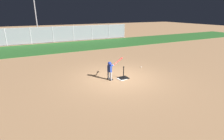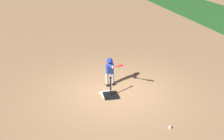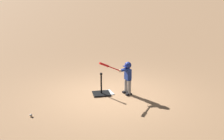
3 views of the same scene
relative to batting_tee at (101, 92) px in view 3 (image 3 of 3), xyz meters
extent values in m
plane|color=#AD7F56|center=(-0.23, 0.20, -0.07)|extent=(90.00, 90.00, 0.00)
cube|color=white|center=(-0.14, -0.07, -0.06)|extent=(0.50, 0.50, 0.02)
cube|color=black|center=(0.00, 0.00, -0.05)|extent=(0.52, 0.46, 0.04)
cylinder|color=black|center=(0.00, 0.00, 0.26)|extent=(0.05, 0.05, 0.59)
cylinder|color=black|center=(0.00, 0.00, 0.58)|extent=(0.08, 0.08, 0.05)
cylinder|color=gray|center=(-0.82, 0.24, 0.16)|extent=(0.12, 0.12, 0.46)
cube|color=black|center=(-0.80, 0.24, -0.04)|extent=(0.20, 0.13, 0.06)
cylinder|color=gray|center=(-0.77, 0.02, 0.16)|extent=(0.12, 0.12, 0.46)
cube|color=black|center=(-0.75, 0.03, -0.04)|extent=(0.20, 0.13, 0.06)
cube|color=navy|center=(-0.79, 0.13, 0.56)|extent=(0.18, 0.27, 0.34)
sphere|color=tan|center=(-0.79, 0.13, 0.83)|extent=(0.18, 0.18, 0.18)
sphere|color=navy|center=(-0.79, 0.13, 0.84)|extent=(0.21, 0.21, 0.21)
cube|color=navy|center=(-0.71, 0.15, 0.82)|extent=(0.14, 0.17, 0.01)
cylinder|color=navy|center=(-0.68, 0.20, 0.72)|extent=(0.28, 0.09, 0.10)
cylinder|color=navy|center=(-0.66, 0.12, 0.72)|extent=(0.27, 0.20, 0.10)
sphere|color=tan|center=(-0.54, 0.19, 0.70)|extent=(0.09, 0.09, 0.09)
cylinder|color=red|center=(-0.23, 0.26, 0.86)|extent=(0.64, 0.18, 0.34)
cylinder|color=red|center=(-0.04, 0.31, 0.95)|extent=(0.30, 0.13, 0.19)
cylinder|color=black|center=(-0.56, 0.19, 0.69)|extent=(0.04, 0.05, 0.05)
sphere|color=white|center=(2.04, 1.18, -0.04)|extent=(0.07, 0.07, 0.07)
camera|label=1|loc=(-4.66, -7.86, 3.44)|focal=28.00mm
camera|label=2|loc=(7.35, -1.50, 4.09)|focal=42.00mm
camera|label=3|loc=(1.44, 8.79, 3.45)|focal=50.00mm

